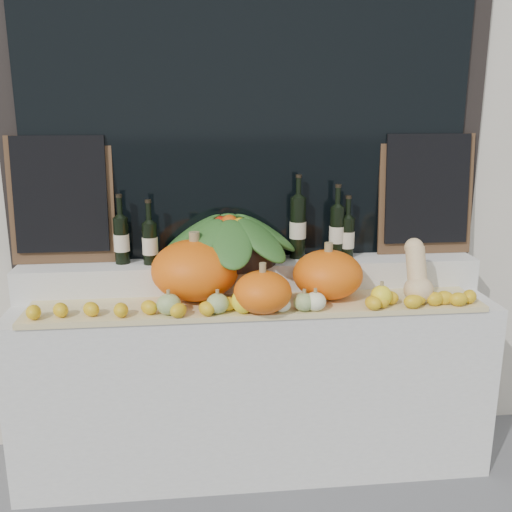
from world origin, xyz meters
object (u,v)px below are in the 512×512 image
butternut_squash (417,275)px  pumpkin_right (328,274)px  pumpkin_left (195,270)px  wine_bottle_tall (298,227)px  produce_bowl (230,238)px

butternut_squash → pumpkin_right: bearing=168.2°
pumpkin_right → butternut_squash: size_ratio=1.16×
pumpkin_left → wine_bottle_tall: 0.58m
wine_bottle_tall → pumpkin_left: bearing=-159.1°
pumpkin_right → pumpkin_left: bearing=175.3°
pumpkin_left → produce_bowl: (0.17, 0.16, 0.11)m
produce_bowl → wine_bottle_tall: (0.35, 0.04, 0.04)m
butternut_squash → wine_bottle_tall: wine_bottle_tall is taller
pumpkin_left → butternut_squash: size_ratio=1.44×
pumpkin_left → produce_bowl: size_ratio=0.58×
wine_bottle_tall → pumpkin_right: bearing=-67.9°
pumpkin_right → wine_bottle_tall: (-0.10, 0.25, 0.18)m
pumpkin_left → wine_bottle_tall: wine_bottle_tall is taller
butternut_squash → wine_bottle_tall: 0.63m
pumpkin_right → produce_bowl: size_ratio=0.47×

